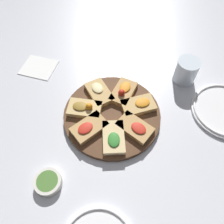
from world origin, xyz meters
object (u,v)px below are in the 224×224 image
object	(u,v)px
dipping_bowl	(48,182)
napkin_stack	(39,67)
water_glass	(186,71)
serving_board	(112,115)

from	to	relation	value
dipping_bowl	napkin_stack	bearing A→B (deg)	-82.21
napkin_stack	dipping_bowl	size ratio (longest dim) A/B	1.66
water_glass	dipping_bowl	xyz separation A→B (m)	(0.50, 0.35, -0.03)
water_glass	napkin_stack	world-z (taller)	water_glass
napkin_stack	dipping_bowl	distance (m)	0.48
water_glass	dipping_bowl	distance (m)	0.61
serving_board	napkin_stack	world-z (taller)	serving_board
water_glass	dipping_bowl	world-z (taller)	water_glass
serving_board	dipping_bowl	bearing A→B (deg)	45.14
serving_board	water_glass	xyz separation A→B (m)	(-0.29, -0.14, 0.04)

